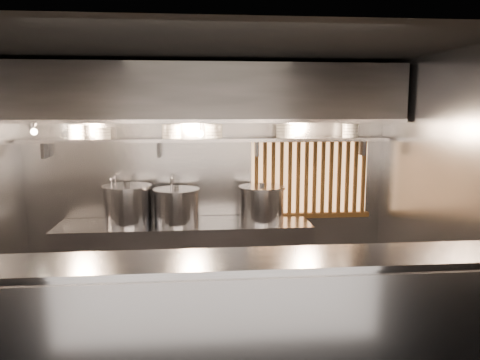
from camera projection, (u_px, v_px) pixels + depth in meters
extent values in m
plane|color=black|center=(214.00, 338.00, 4.64)|extent=(4.50, 4.50, 0.00)
plane|color=black|center=(212.00, 48.00, 4.22)|extent=(4.50, 4.50, 0.00)
plane|color=gray|center=(208.00, 177.00, 5.91)|extent=(4.50, 0.00, 4.50)
plane|color=gray|center=(439.00, 195.00, 4.64)|extent=(0.00, 3.00, 3.00)
cube|color=#9D9DA2|center=(219.00, 331.00, 3.62)|extent=(4.50, 0.50, 1.10)
cube|color=#939399|center=(221.00, 347.00, 3.37)|extent=(4.50, 0.02, 1.01)
cube|color=#9D9DA2|center=(218.00, 261.00, 3.54)|extent=(4.50, 0.56, 0.03)
cube|color=#9D9DA2|center=(185.00, 259.00, 5.66)|extent=(3.00, 0.70, 0.90)
cube|color=#9D9DA2|center=(208.00, 140.00, 5.66)|extent=(4.40, 0.34, 0.04)
cube|color=#2D2D30|center=(208.00, 94.00, 5.36)|extent=(4.40, 0.80, 0.65)
cube|color=#9D9DA2|center=(210.00, 121.00, 5.01)|extent=(4.40, 0.03, 0.04)
cube|color=#FFB672|center=(310.00, 177.00, 6.01)|extent=(1.50, 0.02, 0.92)
cube|color=brown|center=(311.00, 139.00, 5.89)|extent=(1.56, 0.06, 0.06)
cube|color=brown|center=(310.00, 215.00, 6.04)|extent=(1.56, 0.06, 0.06)
cube|color=brown|center=(256.00, 179.00, 5.90)|extent=(0.04, 0.04, 0.92)
cube|color=brown|center=(265.00, 178.00, 5.91)|extent=(0.04, 0.04, 0.92)
cube|color=brown|center=(273.00, 178.00, 5.92)|extent=(0.04, 0.04, 0.92)
cube|color=brown|center=(282.00, 178.00, 5.93)|extent=(0.04, 0.04, 0.92)
cube|color=brown|center=(290.00, 178.00, 5.94)|extent=(0.04, 0.04, 0.92)
cube|color=brown|center=(298.00, 178.00, 5.95)|extent=(0.04, 0.04, 0.92)
cube|color=brown|center=(306.00, 178.00, 5.96)|extent=(0.04, 0.04, 0.92)
cube|color=brown|center=(315.00, 178.00, 5.97)|extent=(0.04, 0.04, 0.92)
cube|color=brown|center=(323.00, 178.00, 5.98)|extent=(0.04, 0.04, 0.92)
cube|color=brown|center=(331.00, 178.00, 5.99)|extent=(0.04, 0.04, 0.92)
cube|color=brown|center=(339.00, 177.00, 6.00)|extent=(0.04, 0.04, 0.92)
cube|color=brown|center=(347.00, 177.00, 6.01)|extent=(0.04, 0.04, 0.92)
cube|color=brown|center=(355.00, 177.00, 6.02)|extent=(0.04, 0.04, 0.92)
cube|color=brown|center=(363.00, 177.00, 6.03)|extent=(0.04, 0.04, 0.92)
cylinder|color=silver|center=(116.00, 196.00, 5.78)|extent=(0.03, 0.03, 0.48)
sphere|color=silver|center=(115.00, 176.00, 5.74)|extent=(0.04, 0.04, 0.04)
cylinder|color=silver|center=(113.00, 178.00, 5.62)|extent=(0.03, 0.26, 0.03)
sphere|color=silver|center=(111.00, 180.00, 5.49)|extent=(0.04, 0.04, 0.04)
cylinder|color=silver|center=(111.00, 185.00, 5.50)|extent=(0.03, 0.03, 0.14)
cylinder|color=silver|center=(173.00, 195.00, 5.85)|extent=(0.03, 0.03, 0.48)
sphere|color=silver|center=(172.00, 176.00, 5.81)|extent=(0.04, 0.04, 0.04)
cylinder|color=silver|center=(172.00, 177.00, 5.68)|extent=(0.03, 0.26, 0.03)
sphere|color=silver|center=(171.00, 179.00, 5.55)|extent=(0.04, 0.04, 0.04)
cylinder|color=silver|center=(171.00, 184.00, 5.56)|extent=(0.03, 0.03, 0.14)
cone|color=#9D9DA2|center=(31.00, 126.00, 4.98)|extent=(0.25, 0.27, 0.20)
sphere|color=#FFE0B2|center=(34.00, 132.00, 4.98)|extent=(0.07, 0.07, 0.07)
cylinder|color=#2D2D30|center=(34.00, 118.00, 5.07)|extent=(0.02, 0.22, 0.02)
cylinder|color=#2D2D30|center=(200.00, 127.00, 5.50)|extent=(0.01, 0.01, 0.12)
sphere|color=#FFE0B2|center=(200.00, 134.00, 5.52)|extent=(0.09, 0.09, 0.09)
cylinder|color=#9D9DA2|center=(128.00, 206.00, 5.53)|extent=(0.66, 0.66, 0.43)
cylinder|color=#9D9DA2|center=(127.00, 187.00, 5.50)|extent=(0.69, 0.69, 0.03)
cylinder|color=#2D2D30|center=(127.00, 184.00, 5.49)|extent=(0.06, 0.06, 0.04)
cylinder|color=#9D9DA2|center=(177.00, 207.00, 5.55)|extent=(0.65, 0.65, 0.39)
cylinder|color=#9D9DA2|center=(176.00, 190.00, 5.52)|extent=(0.68, 0.68, 0.03)
cylinder|color=#2D2D30|center=(176.00, 187.00, 5.52)|extent=(0.06, 0.06, 0.04)
cylinder|color=#9D9DA2|center=(262.00, 205.00, 5.67)|extent=(0.56, 0.56, 0.40)
cylinder|color=#9D9DA2|center=(262.00, 187.00, 5.64)|extent=(0.59, 0.59, 0.03)
cylinder|color=#2D2D30|center=(262.00, 185.00, 5.63)|extent=(0.06, 0.06, 0.04)
cylinder|color=white|center=(76.00, 137.00, 5.50)|extent=(0.19, 0.19, 0.03)
cylinder|color=white|center=(76.00, 134.00, 5.50)|extent=(0.19, 0.19, 0.03)
cylinder|color=white|center=(76.00, 131.00, 5.49)|extent=(0.19, 0.19, 0.03)
cylinder|color=white|center=(76.00, 128.00, 5.49)|extent=(0.19, 0.19, 0.03)
cylinder|color=white|center=(76.00, 125.00, 5.48)|extent=(0.20, 0.20, 0.01)
cylinder|color=white|center=(103.00, 137.00, 5.53)|extent=(0.18, 0.18, 0.03)
cylinder|color=white|center=(103.00, 134.00, 5.53)|extent=(0.18, 0.18, 0.03)
cylinder|color=white|center=(103.00, 131.00, 5.52)|extent=(0.18, 0.18, 0.03)
cylinder|color=white|center=(103.00, 128.00, 5.52)|extent=(0.20, 0.20, 0.01)
cylinder|color=white|center=(172.00, 137.00, 5.61)|extent=(0.23, 0.23, 0.03)
cylinder|color=white|center=(172.00, 134.00, 5.60)|extent=(0.23, 0.23, 0.03)
cylinder|color=white|center=(172.00, 130.00, 5.60)|extent=(0.23, 0.23, 0.03)
cylinder|color=white|center=(172.00, 127.00, 5.59)|extent=(0.23, 0.23, 0.03)
cylinder|color=white|center=(171.00, 125.00, 5.59)|extent=(0.24, 0.24, 0.01)
cylinder|color=white|center=(214.00, 137.00, 5.66)|extent=(0.21, 0.21, 0.03)
cylinder|color=white|center=(214.00, 133.00, 5.65)|extent=(0.21, 0.21, 0.03)
cylinder|color=white|center=(214.00, 130.00, 5.64)|extent=(0.21, 0.21, 0.03)
cylinder|color=white|center=(214.00, 127.00, 5.64)|extent=(0.21, 0.21, 0.03)
cylinder|color=white|center=(214.00, 125.00, 5.63)|extent=(0.23, 0.23, 0.01)
cylinder|color=white|center=(285.00, 136.00, 5.74)|extent=(0.23, 0.23, 0.03)
cylinder|color=white|center=(285.00, 133.00, 5.73)|extent=(0.23, 0.23, 0.03)
cylinder|color=white|center=(286.00, 130.00, 5.73)|extent=(0.23, 0.23, 0.03)
cylinder|color=white|center=(286.00, 127.00, 5.72)|extent=(0.23, 0.23, 0.03)
cylinder|color=white|center=(286.00, 124.00, 5.72)|extent=(0.24, 0.24, 0.01)
cylinder|color=white|center=(350.00, 136.00, 5.82)|extent=(0.19, 0.19, 0.03)
cylinder|color=white|center=(350.00, 133.00, 5.81)|extent=(0.19, 0.19, 0.03)
cylinder|color=white|center=(350.00, 130.00, 5.81)|extent=(0.19, 0.19, 0.03)
cylinder|color=white|center=(351.00, 127.00, 5.80)|extent=(0.19, 0.19, 0.03)
cylinder|color=white|center=(351.00, 124.00, 5.80)|extent=(0.21, 0.21, 0.01)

